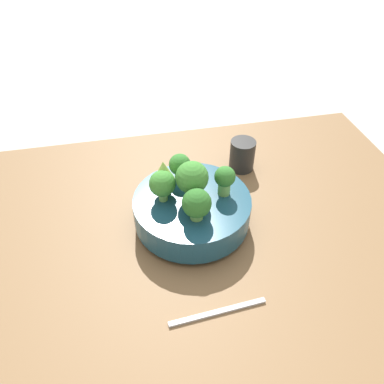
{
  "coord_description": "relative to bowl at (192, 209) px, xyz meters",
  "views": [
    {
      "loc": [
        -0.16,
        -0.58,
        0.69
      ],
      "look_at": [
        -0.03,
        0.02,
        0.15
      ],
      "focal_mm": 35.0,
      "sensor_mm": 36.0,
      "label": 1
    }
  ],
  "objects": [
    {
      "name": "ground_plane",
      "position": [
        0.03,
        -0.02,
        -0.09
      ],
      "size": [
        6.0,
        6.0,
        0.0
      ],
      "primitive_type": "plane",
      "color": "#ADA89E"
    },
    {
      "name": "table",
      "position": [
        0.03,
        -0.02,
        -0.07
      ],
      "size": [
        1.15,
        0.83,
        0.05
      ],
      "color": "brown",
      "rests_on": "ground_plane"
    },
    {
      "name": "bowl",
      "position": [
        0.0,
        0.0,
        0.0
      ],
      "size": [
        0.27,
        0.27,
        0.08
      ],
      "color": "navy",
      "rests_on": "table"
    },
    {
      "name": "broccoli_floret_right",
      "position": [
        0.07,
        0.0,
        0.08
      ],
      "size": [
        0.05,
        0.05,
        0.07
      ],
      "color": "#6BA34C",
      "rests_on": "bowl"
    },
    {
      "name": "broccoli_floret_left",
      "position": [
        -0.06,
        0.01,
        0.08
      ],
      "size": [
        0.06,
        0.06,
        0.07
      ],
      "color": "#6BA34C",
      "rests_on": "bowl"
    },
    {
      "name": "broccoli_floret_center",
      "position": [
        0.0,
        0.0,
        0.09
      ],
      "size": [
        0.07,
        0.07,
        0.1
      ],
      "color": "#609347",
      "rests_on": "bowl"
    },
    {
      "name": "romanesco_piece_far",
      "position": [
        -0.06,
        0.03,
        0.09
      ],
      "size": [
        0.05,
        0.05,
        0.09
      ],
      "color": "#6BA34C",
      "rests_on": "bowl"
    },
    {
      "name": "broccoli_floret_front",
      "position": [
        -0.0,
        -0.06,
        0.07
      ],
      "size": [
        0.06,
        0.06,
        0.07
      ],
      "color": "#6BA34C",
      "rests_on": "bowl"
    },
    {
      "name": "broccoli_floret_back",
      "position": [
        -0.01,
        0.08,
        0.07
      ],
      "size": [
        0.05,
        0.05,
        0.07
      ],
      "color": "#609347",
      "rests_on": "bowl"
    },
    {
      "name": "cup",
      "position": [
        0.18,
        0.18,
        -0.0
      ],
      "size": [
        0.07,
        0.07,
        0.09
      ],
      "color": "black",
      "rests_on": "table"
    },
    {
      "name": "fork",
      "position": [
        -0.0,
        -0.24,
        -0.04
      ],
      "size": [
        0.19,
        0.02,
        0.01
      ],
      "color": "#B2B2B7",
      "rests_on": "table"
    }
  ]
}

